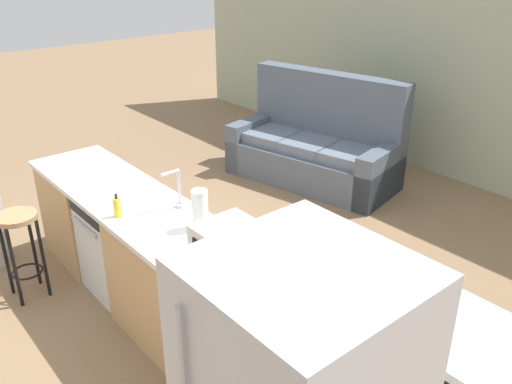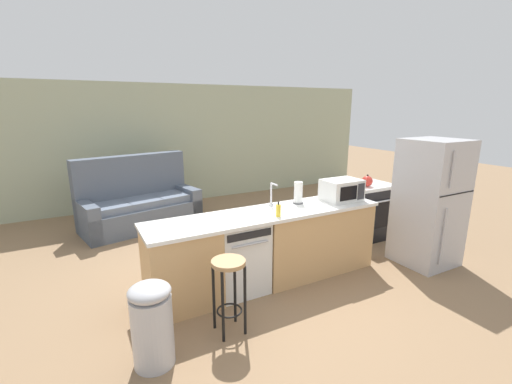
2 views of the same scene
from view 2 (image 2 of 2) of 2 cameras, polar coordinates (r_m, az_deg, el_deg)
ground_plane at (r=4.35m, az=0.19°, el=-15.01°), size 24.00×24.00×0.00m
wall_back at (r=7.88m, az=-12.67°, el=7.75°), size 10.00×0.06×2.60m
kitchen_counter at (r=4.28m, az=3.06°, el=-9.33°), size 2.94×0.66×0.90m
dishwasher at (r=4.06m, az=-2.95°, el=-10.61°), size 0.58×0.61×0.84m
stove_range at (r=5.94m, az=17.91°, el=-2.93°), size 0.76×0.68×0.90m
refrigerator at (r=5.17m, az=26.96°, el=-1.62°), size 0.72×0.73×1.71m
microwave at (r=4.68m, az=14.08°, el=0.34°), size 0.50×0.37×0.28m
sink_faucet at (r=4.28m, az=2.63°, el=-0.64°), size 0.07×0.17×0.30m
paper_towel_roll at (r=4.42m, az=7.05°, el=-0.15°), size 0.14×0.14×0.28m
soap_bottle at (r=3.88m, az=3.74°, el=-3.07°), size 0.06×0.06×0.18m
kettle at (r=5.61m, az=18.05°, el=1.73°), size 0.21×0.17×0.19m
bar_stool at (r=3.31m, az=-4.56°, el=-14.51°), size 0.32×0.32×0.74m
trash_bin at (r=3.13m, az=-16.94°, el=-20.24°), size 0.35×0.35×0.74m
couch at (r=6.55m, az=-19.01°, el=-1.99°), size 2.15×1.30×1.27m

